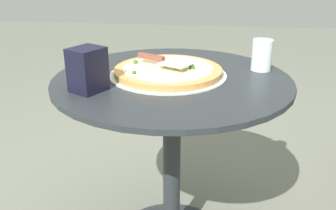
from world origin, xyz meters
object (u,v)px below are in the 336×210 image
drinking_cup (262,55)px  napkin_dispenser (88,70)px  patio_table (172,135)px  pizza_server (162,60)px  pizza_on_tray (168,71)px

drinking_cup → napkin_dispenser: size_ratio=0.82×
patio_table → pizza_server: bearing=139.6°
patio_table → pizza_on_tray: size_ratio=2.01×
patio_table → pizza_on_tray: 0.24m
napkin_dispenser → drinking_cup: bearing=146.2°
patio_table → napkin_dispenser: napkin_dispenser is taller
patio_table → pizza_server: 0.28m
drinking_cup → napkin_dispenser: (-0.56, -0.29, 0.01)m
pizza_on_tray → napkin_dispenser: size_ratio=3.03×
pizza_on_tray → napkin_dispenser: bearing=-140.2°
pizza_server → napkin_dispenser: (-0.20, -0.20, 0.02)m
drinking_cup → patio_table: bearing=-157.9°
patio_table → drinking_cup: (0.31, 0.13, 0.28)m
drinking_cup → napkin_dispenser: 0.63m
pizza_on_tray → pizza_server: pizza_server is taller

